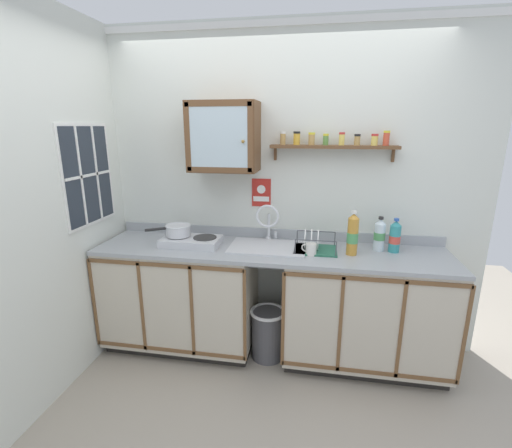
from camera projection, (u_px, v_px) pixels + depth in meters
The scene contains 20 objects.
floor at pixel (261, 386), 2.63m from camera, with size 5.76×5.76×0.00m, color #9E9384.
back_wall at pixel (275, 190), 2.99m from camera, with size 3.36×0.07×2.63m.
side_wall_left at pixel (38, 212), 2.29m from camera, with size 0.05×3.52×2.63m, color silver.
lower_cabinet_run at pixel (182, 296), 3.04m from camera, with size 1.25×0.61×0.89m.
lower_cabinet_run_right at pixel (365, 311), 2.79m from camera, with size 1.24×0.61×0.89m.
countertop at pixel (270, 251), 2.79m from camera, with size 2.72×0.63×0.03m, color #9EA3A8.
backsplash at pixel (274, 233), 3.05m from camera, with size 2.72×0.02×0.08m, color #9EA3A8.
sink at pixel (268, 248), 2.83m from camera, with size 0.59×0.43×0.43m.
hot_plate_stove at pixel (191, 241), 2.87m from camera, with size 0.46×0.27×0.07m.
saucepan at pixel (178, 230), 2.88m from camera, with size 0.33×0.25×0.09m.
bottle_juice_amber_0 at pixel (353, 235), 2.63m from camera, with size 0.08×0.08×0.33m.
bottle_water_clear_1 at pixel (380, 235), 2.72m from camera, with size 0.08×0.08×0.27m.
bottle_detergent_teal_2 at pixel (395, 237), 2.69m from camera, with size 0.08×0.08×0.26m.
dish_rack at pixel (314, 246), 2.74m from camera, with size 0.32×0.26×0.17m.
mug at pixel (311, 249), 2.64m from camera, with size 0.11×0.08×0.09m.
wall_cabinet at pixel (224, 137), 2.76m from camera, with size 0.53×0.34×0.53m.
spice_shelf at pixel (333, 144), 2.72m from camera, with size 0.96×0.14×0.23m.
warning_sign at pixel (261, 193), 2.98m from camera, with size 0.16×0.01×0.23m.
window at pixel (87, 175), 2.71m from camera, with size 0.03×0.58×0.76m.
trash_bin at pixel (268, 333), 2.91m from camera, with size 0.29×0.29×0.42m.
Camera 1 is at (0.35, -2.19, 1.84)m, focal length 25.13 mm.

